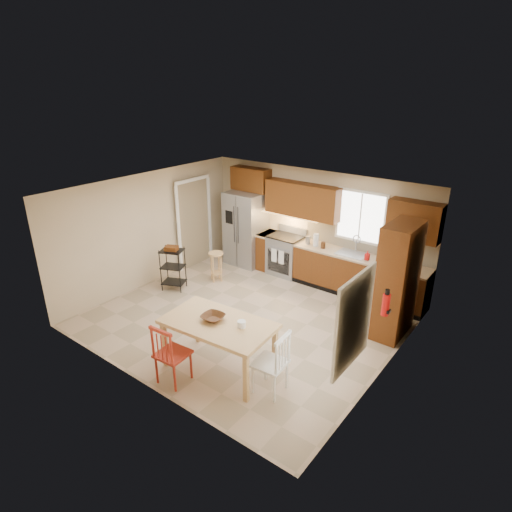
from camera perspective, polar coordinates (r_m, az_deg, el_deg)
The scene contains 33 objects.
floor at distance 8.45m, azimuth -1.24°, elevation -8.17°, with size 5.50×5.50×0.00m, color tan.
ceiling at distance 7.49m, azimuth -1.40°, elevation 8.50°, with size 5.50×5.00×0.02m, color silver.
wall_back at distance 9.84m, azimuth 7.81°, elevation 4.16°, with size 5.50×0.02×2.50m, color #CCB793.
wall_front at distance 6.34m, azimuth -15.66°, elevation -7.34°, with size 5.50×0.02×2.50m, color #CCB793.
wall_left at distance 9.74m, azimuth -14.10°, elevation 3.48°, with size 0.02×5.00×2.50m, color #CCB793.
wall_right at distance 6.69m, azimuth 17.54°, elevation -5.88°, with size 0.02×5.00×2.50m, color #CCB793.
refrigerator at distance 10.56m, azimuth -1.33°, elevation 3.70°, with size 0.92×0.75×1.82m, color gray.
range_stove at distance 10.13m, azimuth 4.00°, elevation 0.09°, with size 0.76×0.63×0.92m, color gray.
base_cabinet_narrow at distance 10.43m, azimuth 1.53°, elevation 0.77°, with size 0.30×0.60×0.90m, color #5F3511.
base_cabinet_run at distance 9.35m, azimuth 13.48°, elevation -2.55°, with size 2.92×0.60×0.90m, color #5F3511.
dishwasher at distance 8.93m, azimuth 15.96°, elevation -4.07°, with size 0.60×0.02×0.78m, color black.
backsplash at distance 9.33m, azimuth 14.61°, elevation 2.09°, with size 2.92×0.03×0.55m, color beige.
upper_over_fridge at distance 10.39m, azimuth -0.69°, elevation 10.21°, with size 1.00×0.35×0.55m, color #603110.
upper_left_block at distance 9.65m, azimuth 6.18°, elevation 7.44°, with size 1.80×0.35×0.75m, color #603110.
upper_right_block at distance 8.68m, azimuth 20.40°, elevation 4.42°, with size 1.00×0.35×0.75m, color #603110.
window_back at distance 9.24m, azimuth 13.81°, elevation 5.10°, with size 1.12×0.04×1.12m, color white.
sink at distance 9.26m, azimuth 12.65°, elevation 0.04°, with size 0.62×0.46×0.16m, color gray.
undercab_glow at distance 9.89m, azimuth 4.52°, elevation 5.49°, with size 1.60×0.30×0.01m, color #FFBF66.
soap_bottle at distance 8.99m, azimuth 14.62°, elevation 0.09°, with size 0.09×0.09×0.19m, color red.
paper_towel at distance 9.51m, azimuth 7.99°, elevation 2.14°, with size 0.12×0.12×0.28m, color white.
canister_steel at distance 9.62m, azimuth 6.95°, elevation 2.12°, with size 0.11×0.11×0.18m, color gray.
canister_wood at distance 9.42m, azimuth 8.93°, elevation 1.43°, with size 0.10×0.10×0.14m, color #512B15.
pantry at distance 7.90m, azimuth 18.33°, elevation -3.13°, with size 0.50×0.95×2.10m, color #5F3511.
fire_extinguisher at distance 6.92m, azimuth 16.91°, elevation -6.23°, with size 0.12×0.12×0.36m, color red.
window_right at distance 5.67m, azimuth 12.92°, elevation -8.47°, with size 0.04×1.02×1.32m, color white.
doorway at distance 10.55m, azimuth -8.28°, elevation 4.26°, with size 0.04×0.95×2.10m, color #8C7A59.
dining_table at distance 6.91m, azimuth -4.94°, elevation -11.85°, with size 1.72×0.97×0.84m, color tan, non-canonical shape.
chair_red at distance 6.71m, azimuth -11.05°, elevation -12.55°, with size 0.47×0.47×1.01m, color #A22918, non-canonical shape.
chair_white at distance 6.41m, azimuth 1.87°, elevation -13.97°, with size 0.47×0.47×1.01m, color white, non-canonical shape.
table_bowl at distance 6.75m, azimuth -5.75°, elevation -8.50°, with size 0.35×0.35×0.09m, color #512B15.
table_jar at distance 6.52m, azimuth -1.93°, elevation -9.24°, with size 0.14×0.14×0.16m, color white.
bar_stool at distance 9.82m, azimuth -5.32°, elevation -1.43°, with size 0.34×0.34×0.69m, color tan, non-canonical shape.
utility_cart at distance 9.52m, azimuth -11.00°, elevation -1.69°, with size 0.48×0.37×0.96m, color black, non-canonical shape.
Camera 1 is at (4.55, -5.67, 4.32)m, focal length 30.00 mm.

